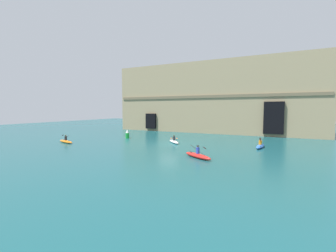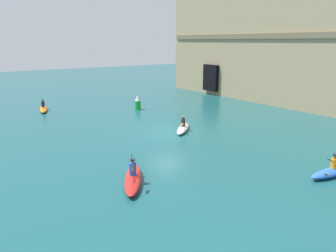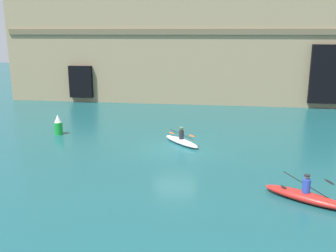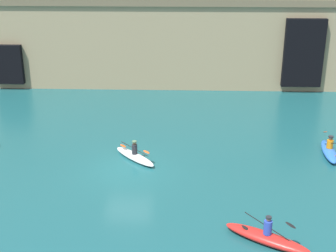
% 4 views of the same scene
% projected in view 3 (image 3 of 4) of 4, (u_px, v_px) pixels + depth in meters
% --- Properties ---
extents(ground_plane, '(120.00, 120.00, 0.00)m').
position_uv_depth(ground_plane, '(175.00, 150.00, 22.65)').
color(ground_plane, '#195156').
extents(cliff_bluff, '(39.45, 7.40, 13.64)m').
position_uv_depth(cliff_bluff, '(205.00, 33.00, 38.09)').
color(cliff_bluff, '#9E8966').
rests_on(cliff_bluff, ground).
extents(kayak_white, '(2.69, 2.81, 1.10)m').
position_uv_depth(kayak_white, '(181.00, 141.00, 23.75)').
color(kayak_white, white).
rests_on(kayak_white, ground).
extents(kayak_red, '(3.44, 2.53, 1.20)m').
position_uv_depth(kayak_red, '(305.00, 196.00, 15.69)').
color(kayak_red, red).
rests_on(kayak_red, ground).
extents(marker_buoy, '(0.58, 0.58, 1.40)m').
position_uv_depth(marker_buoy, '(58.00, 125.00, 25.89)').
color(marker_buoy, green).
rests_on(marker_buoy, ground).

